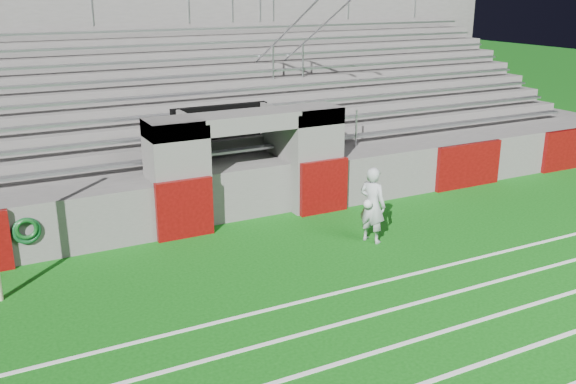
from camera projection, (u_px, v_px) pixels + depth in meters
ground at (321, 270)px, 12.78m from camera, size 90.00×90.00×0.00m
stadium_structure at (186, 124)px, 19.05m from camera, size 26.00×8.48×5.42m
goalkeeper_with_ball at (372, 205)px, 13.98m from camera, size 0.63×0.73×1.70m
hose_coil at (27, 230)px, 12.78m from camera, size 0.57×0.15×0.57m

